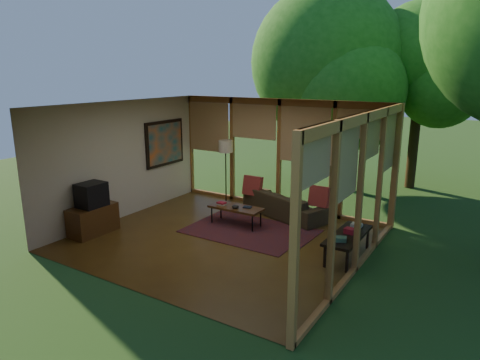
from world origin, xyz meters
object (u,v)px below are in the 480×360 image
Objects in this scene: side_console at (345,236)px; floor_lamp at (226,150)px; sofa at (281,203)px; coffee_table at (236,208)px; media_cabinet at (93,220)px; television at (91,195)px.

floor_lamp is at bearing 156.58° from side_console.
coffee_table is at bearing 85.75° from sofa.
side_console is at bearing 163.66° from sofa.
media_cabinet is 1.82× the size of television.
television is 0.46× the size of coffee_table.
coffee_table is 2.62m from side_console.
floor_lamp is (-1.62, 0.07, 1.12)m from sofa.
television is 0.33× the size of floor_lamp.
sofa is at bearing 48.94° from television.
television is at bearing 0.00° from media_cabinet.
media_cabinet reaches higher than coffee_table.
sofa is 2.58m from side_console.
sofa reaches higher than side_console.
floor_lamp is at bearing 70.17° from media_cabinet.
sofa is 1.18× the size of floor_lamp.
media_cabinet reaches higher than side_console.
side_console is (4.87, 1.66, 0.11)m from media_cabinet.
media_cabinet is at bearing -109.83° from floor_lamp.
television is 5.14m from side_console.
media_cabinet is 3.04m from coffee_table.
sofa is at bearing 48.73° from media_cabinet.
television is at bearing -161.11° from side_console.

